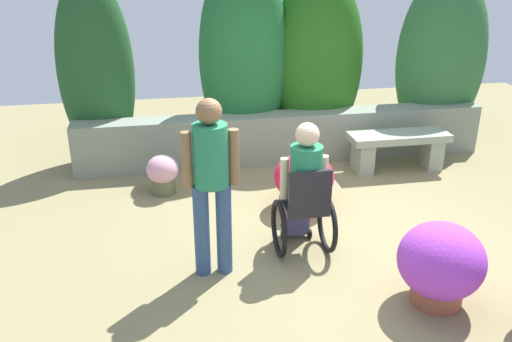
{
  "coord_description": "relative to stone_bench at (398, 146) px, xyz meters",
  "views": [
    {
      "loc": [
        -1.64,
        -4.71,
        2.8
      ],
      "look_at": [
        -0.81,
        -0.14,
        0.85
      ],
      "focal_mm": 38.13,
      "sensor_mm": 36.0,
      "label": 1
    }
  ],
  "objects": [
    {
      "name": "ground_plane",
      "position": [
        -1.41,
        -1.58,
        -0.33
      ],
      "size": [
        11.58,
        11.58,
        0.0
      ],
      "primitive_type": "plane",
      "color": "#857C53"
    },
    {
      "name": "stone_retaining_wall",
      "position": [
        -1.41,
        0.59,
        0.01
      ],
      "size": [
        5.61,
        0.38,
        0.68
      ],
      "primitive_type": "cube",
      "color": "gray",
      "rests_on": "ground"
    },
    {
      "name": "hedge_backdrop",
      "position": [
        -1.07,
        1.03,
        0.96
      ],
      "size": [
        6.03,
        0.98,
        2.74
      ],
      "color": "#215026",
      "rests_on": "ground"
    },
    {
      "name": "stone_bench",
      "position": [
        0.0,
        0.0,
        0.0
      ],
      "size": [
        1.32,
        0.43,
        0.51
      ],
      "rotation": [
        0.0,
        0.0,
        0.09
      ],
      "color": "gray",
      "rests_on": "ground"
    },
    {
      "name": "person_in_wheelchair",
      "position": [
        -1.77,
        -1.78,
        0.3
      ],
      "size": [
        0.53,
        0.66,
        1.33
      ],
      "rotation": [
        0.0,
        0.0,
        0.03
      ],
      "color": "black",
      "rests_on": "ground"
    },
    {
      "name": "person_standing_companion",
      "position": [
        -2.66,
        -2.02,
        0.62
      ],
      "size": [
        0.49,
        0.3,
        1.64
      ],
      "rotation": [
        0.0,
        0.0,
        0.23
      ],
      "color": "#324E76",
      "rests_on": "ground"
    },
    {
      "name": "flower_pot_purple_near",
      "position": [
        -3.08,
        -0.21,
        -0.06
      ],
      "size": [
        0.38,
        0.38,
        0.49
      ],
      "color": "#575A3E",
      "rests_on": "ground"
    },
    {
      "name": "flower_pot_red_accent",
      "position": [
        -1.51,
        -0.86,
        0.0
      ],
      "size": [
        0.68,
        0.68,
        0.64
      ],
      "color": "#BC5E39",
      "rests_on": "ground"
    },
    {
      "name": "flower_pot_small_foreground",
      "position": [
        -0.88,
        -2.81,
        0.04
      ],
      "size": [
        0.71,
        0.71,
        0.72
      ],
      "color": "brown",
      "rests_on": "ground"
    }
  ]
}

